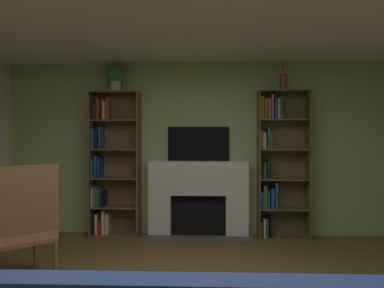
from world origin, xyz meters
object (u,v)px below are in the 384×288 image
Objects in this scene: fireplace at (198,197)px; armchair at (15,226)px; bookshelf_left at (110,165)px; bookshelf_right at (277,162)px; tv at (199,144)px; vase_with_flowers at (283,81)px; potted_plant at (115,76)px.

fireplace is 1.33× the size of armchair.
bookshelf_right is (2.45, 0.00, 0.06)m from bookshelf_left.
tv is at bearing 90.00° from fireplace.
bookshelf_left is 2.81m from vase_with_flowers.
fireplace is at bearing 49.64° from armchair.
fireplace is 0.74× the size of bookshelf_left.
bookshelf_left is 1.81× the size of armchair.
bookshelf_left is 2.06m from armchair.
potted_plant reaches higher than fireplace.
vase_with_flowers is at bearing -5.59° from tv.
bookshelf_left is at bearing -179.94° from bookshelf_right.
armchair is at bearing -103.27° from potted_plant.
bookshelf_right reaches higher than tv.
vase_with_flowers is at bearing -24.93° from bookshelf_right.
armchair is at bearing -100.61° from bookshelf_left.
bookshelf_left is (-1.31, -0.00, 0.45)m from fireplace.
fireplace is 0.78m from tv.
potted_plant is at bearing -23.25° from bookshelf_left.
vase_with_flowers reaches higher than bookshelf_left.
potted_plant is 0.34× the size of armchair.
tv is 0.43× the size of bookshelf_right.
armchair is (-1.68, -2.06, -0.77)m from tv.
potted_plant is at bearing -179.03° from bookshelf_right.
bookshelf_left is 2.45m from bookshelf_right.
vase_with_flowers is at bearing 0.01° from potted_plant.
vase_with_flowers reaches higher than armchair.
vase_with_flowers is (2.45, 0.00, -0.09)m from potted_plant.
vase_with_flowers is (0.09, -0.04, 1.16)m from bookshelf_right.
armchair is (-0.37, -1.98, -0.45)m from bookshelf_left.
tv is (0.00, 0.08, 0.77)m from fireplace.
vase_with_flowers reaches higher than bookshelf_right.
tv is 1.17m from bookshelf_right.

